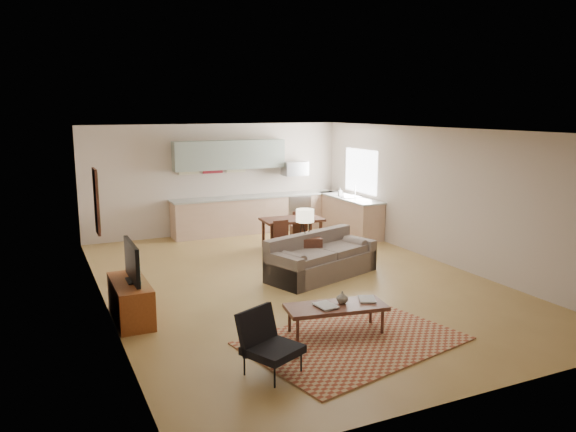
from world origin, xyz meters
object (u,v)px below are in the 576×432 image
armchair (273,344)px  coffee_table (336,319)px  console_table (305,255)px  tv_credenza (131,301)px  dining_table (292,233)px  sofa (322,256)px

armchair → coffee_table: bearing=5.2°
console_table → coffee_table: bearing=-92.7°
coffee_table → armchair: size_ratio=1.85×
console_table → armchair: bearing=-106.2°
tv_credenza → dining_table: (4.00, 2.92, 0.04)m
tv_credenza → dining_table: bearing=36.2°
coffee_table → tv_credenza: tv_credenza is taller
coffee_table → tv_credenza: 3.02m
dining_table → coffee_table: bearing=-104.6°
coffee_table → sofa: bearing=75.2°
coffee_table → dining_table: (1.53, 4.66, 0.13)m
coffee_table → dining_table: size_ratio=1.05×
sofa → tv_credenza: sofa is taller
tv_credenza → console_table: size_ratio=1.83×
tv_credenza → sofa: bearing=11.6°
sofa → coffee_table: 2.71m
coffee_table → console_table: size_ratio=2.01×
coffee_table → console_table: console_table is taller
coffee_table → tv_credenza: size_ratio=1.10×
sofa → dining_table: bearing=60.5°
armchair → tv_credenza: armchair is taller
coffee_table → dining_table: 4.90m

